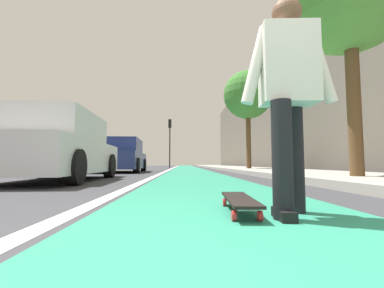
{
  "coord_description": "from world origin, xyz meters",
  "views": [
    {
      "loc": [
        -0.71,
        0.36,
        0.38
      ],
      "look_at": [
        11.45,
        -0.07,
        1.3
      ],
      "focal_mm": 24.35,
      "sensor_mm": 36.0,
      "label": 1
    }
  ],
  "objects_px": {
    "skateboard": "(240,200)",
    "parked_car_mid": "(121,156)",
    "skater_person": "(288,89)",
    "street_tree_mid": "(248,95)",
    "parked_car_near": "(56,149)",
    "traffic_light": "(170,134)"
  },
  "relations": [
    {
      "from": "street_tree_mid",
      "to": "parked_car_near",
      "type": "bearing_deg",
      "value": 140.01
    },
    {
      "from": "skateboard",
      "to": "traffic_light",
      "type": "height_order",
      "value": "traffic_light"
    },
    {
      "from": "parked_car_mid",
      "to": "street_tree_mid",
      "type": "xyz_separation_m",
      "value": [
        1.52,
        -6.14,
        3.24
      ]
    },
    {
      "from": "traffic_light",
      "to": "street_tree_mid",
      "type": "bearing_deg",
      "value": -157.64
    },
    {
      "from": "skater_person",
      "to": "parked_car_near",
      "type": "bearing_deg",
      "value": 42.22
    },
    {
      "from": "parked_car_near",
      "to": "street_tree_mid",
      "type": "distance_m",
      "value": 10.14
    },
    {
      "from": "parked_car_near",
      "to": "parked_car_mid",
      "type": "relative_size",
      "value": 0.99
    },
    {
      "from": "skateboard",
      "to": "parked_car_mid",
      "type": "xyz_separation_m",
      "value": [
        9.65,
        3.21,
        0.61
      ]
    },
    {
      "from": "parked_car_mid",
      "to": "traffic_light",
      "type": "bearing_deg",
      "value": -6.86
    },
    {
      "from": "skater_person",
      "to": "street_tree_mid",
      "type": "relative_size",
      "value": 0.31
    },
    {
      "from": "parked_car_near",
      "to": "street_tree_mid",
      "type": "relative_size",
      "value": 0.81
    },
    {
      "from": "parked_car_mid",
      "to": "street_tree_mid",
      "type": "relative_size",
      "value": 0.82
    },
    {
      "from": "skater_person",
      "to": "street_tree_mid",
      "type": "distance_m",
      "value": 11.99
    },
    {
      "from": "skateboard",
      "to": "parked_car_mid",
      "type": "bearing_deg",
      "value": 18.4
    },
    {
      "from": "parked_car_near",
      "to": "skateboard",
      "type": "bearing_deg",
      "value": -139.57
    },
    {
      "from": "parked_car_near",
      "to": "traffic_light",
      "type": "distance_m",
      "value": 18.79
    },
    {
      "from": "skateboard",
      "to": "skater_person",
      "type": "relative_size",
      "value": 0.52
    },
    {
      "from": "skater_person",
      "to": "traffic_light",
      "type": "xyz_separation_m",
      "value": [
        22.53,
        2.02,
        2.19
      ]
    },
    {
      "from": "skateboard",
      "to": "street_tree_mid",
      "type": "bearing_deg",
      "value": -14.71
    },
    {
      "from": "traffic_light",
      "to": "street_tree_mid",
      "type": "xyz_separation_m",
      "value": [
        -11.21,
        -4.61,
        0.81
      ]
    },
    {
      "from": "traffic_light",
      "to": "skater_person",
      "type": "bearing_deg",
      "value": -174.86
    },
    {
      "from": "traffic_light",
      "to": "parked_car_near",
      "type": "bearing_deg",
      "value": 175.18
    }
  ]
}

